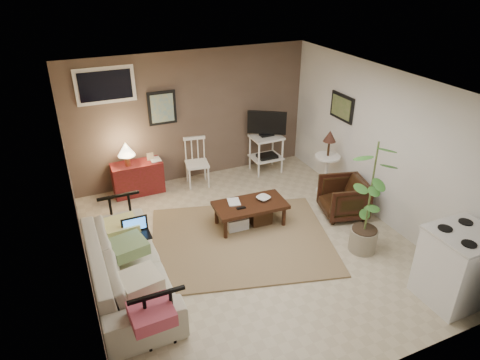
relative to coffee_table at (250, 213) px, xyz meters
name	(u,v)px	position (x,y,z in m)	size (l,w,h in m)	color
floor	(249,245)	(-0.22, -0.47, -0.24)	(5.00, 5.00, 0.00)	#C1B293
art_back	(162,108)	(-0.77, 2.00, 1.21)	(0.50, 0.03, 0.60)	black
art_right	(342,107)	(2.00, 0.58, 1.28)	(0.03, 0.60, 0.45)	black
window	(105,85)	(-1.67, 2.00, 1.71)	(0.96, 0.03, 0.60)	white
rug	(241,240)	(-0.29, -0.33, -0.22)	(2.64, 2.12, 0.03)	#967557
coffee_table	(250,213)	(0.00, 0.00, 0.00)	(1.15, 0.64, 0.43)	#35170E
sofa	(126,259)	(-2.02, -0.66, 0.21)	(2.28, 0.66, 0.89)	beige
sofa_pillows	(134,264)	(-1.97, -0.93, 0.31)	(0.44, 2.16, 0.15)	#F0E8C7
sofa_end_rails	(137,260)	(-1.89, -0.66, 0.15)	(0.61, 2.27, 0.77)	black
laptop	(136,230)	(-1.80, -0.27, 0.34)	(0.35, 0.25, 0.24)	black
red_console	(137,175)	(-1.38, 1.79, 0.11)	(0.88, 0.39, 1.01)	maroon
spindle_chair	(197,164)	(-0.29, 1.67, 0.18)	(0.46, 0.46, 0.89)	white
tv_stand	(267,140)	(1.13, 1.64, 0.42)	(0.66, 0.48, 1.24)	white
side_table	(328,155)	(1.72, 0.45, 0.50)	(0.44, 0.44, 1.19)	white
armchair	(344,196)	(1.54, -0.33, 0.11)	(0.68, 0.63, 0.70)	black
potted_plant	(370,195)	(1.23, -1.24, 0.68)	(0.43, 0.43, 1.73)	gray
stove	(457,266)	(1.61, -2.49, 0.25)	(0.75, 0.70, 0.98)	white
bowl	(264,194)	(0.25, 0.02, 0.27)	(0.21, 0.05, 0.21)	#35170E
book_table	(228,196)	(-0.30, 0.15, 0.29)	(0.18, 0.02, 0.25)	#35170E
book_console	(150,155)	(-1.12, 1.78, 0.47)	(0.18, 0.02, 0.24)	#35170E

